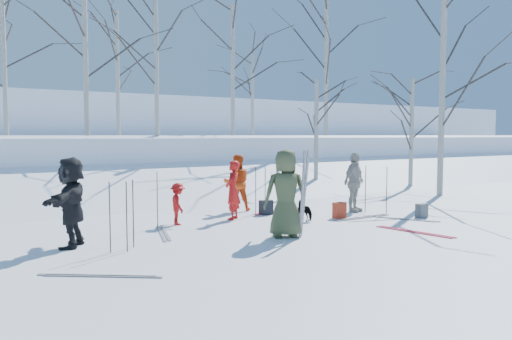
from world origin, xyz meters
TOP-DOWN VIEW (x-y plane):
  - ground at (0.00, 0.00)m, footprint 120.00×120.00m
  - snow_ramp at (0.00, 7.00)m, footprint 70.00×9.49m
  - snow_plateau at (0.00, 17.00)m, footprint 70.00×18.00m
  - far_hill at (0.00, 38.00)m, footprint 90.00×30.00m
  - skier_olive_center at (-0.74, -0.86)m, footprint 1.10×0.93m
  - skier_red_north at (-0.56, 1.75)m, footprint 0.67×0.65m
  - skier_redor_behind at (0.29, 3.00)m, footprint 0.97×0.87m
  - skier_red_seated at (-2.11, 1.79)m, footprint 0.50×0.73m
  - skier_cream_east at (3.03, 0.99)m, footprint 1.09×0.72m
  - skier_grey_west at (-4.87, 0.64)m, footprint 1.32×1.69m
  - dog at (0.95, 0.59)m, footprint 0.33×0.63m
  - upright_ski_left at (-0.48, -1.13)m, footprint 0.10×0.17m
  - upright_ski_right at (-0.36, -1.05)m, footprint 0.13×0.23m
  - ski_pair_a at (3.21, -0.59)m, footprint 1.75×2.06m
  - ski_pair_b at (2.08, -2.00)m, footprint 0.85×1.97m
  - ski_pair_c at (-2.82, 0.97)m, footprint 1.23×2.01m
  - ski_pair_d at (-4.98, -1.77)m, footprint 2.01×2.09m
  - ski_pair_e at (1.23, 2.24)m, footprint 1.01×1.99m
  - ski_pair_f at (2.49, 0.09)m, footprint 0.24×1.90m
  - ski_pole_a at (0.95, 2.50)m, footprint 0.02×0.02m
  - ski_pole_b at (-4.08, -0.36)m, footprint 0.02×0.02m
  - ski_pole_c at (0.38, 2.11)m, footprint 0.02×0.02m
  - ski_pole_d at (-3.85, -0.05)m, footprint 0.02×0.02m
  - ski_pole_e at (-2.68, 1.69)m, footprint 0.02×0.02m
  - ski_pole_f at (-4.37, -0.26)m, footprint 0.02×0.02m
  - ski_pole_g at (3.26, 0.77)m, footprint 0.02×0.02m
  - ski_pole_h at (3.56, 0.23)m, footprint 0.02×0.02m
  - backpack_red at (1.95, 0.40)m, footprint 0.32×0.22m
  - backpack_grey at (3.87, -0.73)m, footprint 0.30×0.20m
  - backpack_dark at (0.62, 1.96)m, footprint 0.34×0.24m
  - birch_plateau_b at (4.59, 10.78)m, footprint 4.82×4.82m
  - birch_plateau_c at (10.31, 10.86)m, footprint 5.95×5.95m
  - birch_plateau_d at (-2.23, 10.12)m, footprint 4.99×4.99m
  - birch_plateau_e at (1.06, 11.29)m, footprint 4.88×4.88m
  - birch_plateau_f at (0.74, 15.88)m, footprint 5.01×5.01m
  - birch_plateau_g at (7.47, 13.69)m, footprint 3.85×3.85m
  - birch_plateau_h at (-4.76, 12.69)m, footprint 4.36×4.36m
  - birch_edge_b at (8.49, 2.24)m, footprint 5.53×5.53m
  - birch_edge_c at (9.59, 4.54)m, footprint 3.78×3.78m
  - birch_edge_e at (5.47, 5.72)m, footprint 3.68×3.68m

SIDE VIEW (x-z plane):
  - ground at x=0.00m, z-range 0.00..0.00m
  - ski_pair_a at x=3.21m, z-range 0.00..0.02m
  - ski_pair_b at x=2.08m, z-range 0.00..0.02m
  - ski_pair_c at x=-2.82m, z-range 0.00..0.02m
  - ski_pair_d at x=-4.98m, z-range 0.00..0.02m
  - ski_pair_e at x=1.23m, z-range 0.00..0.02m
  - ski_pair_f at x=2.49m, z-range 0.00..0.02m
  - snow_ramp at x=0.00m, z-range -1.91..2.21m
  - backpack_grey at x=3.87m, z-range 0.00..0.38m
  - backpack_dark at x=0.62m, z-range 0.00..0.40m
  - backpack_red at x=1.95m, z-range 0.00..0.42m
  - dog at x=0.95m, z-range 0.00..0.51m
  - skier_red_seated at x=-2.11m, z-range 0.00..1.04m
  - ski_pole_a at x=0.95m, z-range 0.00..1.34m
  - ski_pole_b at x=-4.08m, z-range 0.00..1.34m
  - ski_pole_c at x=0.38m, z-range 0.00..1.34m
  - ski_pole_d at x=-3.85m, z-range 0.00..1.34m
  - ski_pole_e at x=-2.68m, z-range 0.00..1.34m
  - ski_pole_f at x=-4.37m, z-range 0.00..1.34m
  - ski_pole_g at x=3.26m, z-range 0.00..1.34m
  - ski_pole_h at x=3.56m, z-range 0.00..1.34m
  - skier_red_north at x=-0.56m, z-range 0.00..1.55m
  - skier_redor_behind at x=0.29m, z-range 0.00..1.65m
  - skier_cream_east at x=3.03m, z-range 0.00..1.72m
  - skier_grey_west at x=-4.87m, z-range 0.00..1.79m
  - upright_ski_left at x=-0.48m, z-range 0.00..1.90m
  - upright_ski_right at x=-0.36m, z-range 0.00..1.90m
  - skier_olive_center at x=-0.74m, z-range 0.00..1.92m
  - snow_plateau at x=0.00m, z-range -0.10..2.10m
  - far_hill at x=0.00m, z-range -1.00..5.00m
  - birch_edge_e at x=5.47m, z-range 0.00..4.39m
  - birch_edge_c at x=9.59m, z-range 0.00..4.55m
  - birch_edge_b at x=8.49m, z-range 0.00..7.05m
  - birch_plateau_g at x=7.47m, z-range 2.20..6.84m
  - birch_plateau_h at x=-4.76m, z-range 2.20..7.57m
  - birch_plateau_b at x=4.59m, z-range 2.20..8.23m
  - birch_plateau_e at x=1.06m, z-range 2.20..8.31m
  - birch_plateau_d at x=-2.23m, z-range 2.20..8.47m
  - birch_plateau_f at x=0.74m, z-range 2.20..8.51m
  - birch_plateau_c at x=10.31m, z-range 2.20..9.84m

